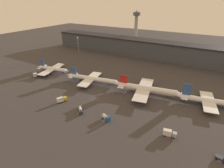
% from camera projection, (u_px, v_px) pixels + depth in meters
% --- Properties ---
extents(ground, '(600.00, 600.00, 0.00)m').
position_uv_depth(ground, '(95.00, 99.00, 121.60)').
color(ground, '#383538').
extents(terminal_building, '(257.69, 21.35, 20.11)m').
position_uv_depth(terminal_building, '(150.00, 49.00, 202.24)').
color(terminal_building, '#3D424C').
rests_on(terminal_building, ground).
extents(airplane_0, '(34.95, 32.64, 11.28)m').
position_uv_depth(airplane_0, '(53.00, 69.00, 164.15)').
color(airplane_0, white).
rests_on(airplane_0, ground).
extents(airplane_1, '(48.44, 31.23, 11.49)m').
position_uv_depth(airplane_1, '(92.00, 79.00, 143.51)').
color(airplane_1, white).
rests_on(airplane_1, ground).
extents(airplane_2, '(50.06, 38.36, 12.36)m').
position_uv_depth(airplane_2, '(146.00, 89.00, 126.32)').
color(airplane_2, silver).
rests_on(airplane_2, ground).
extents(airplane_3, '(45.18, 28.30, 13.27)m').
position_uv_depth(airplane_3, '(211.00, 101.00, 112.21)').
color(airplane_3, white).
rests_on(airplane_3, ground).
extents(service_vehicle_0, '(4.61, 4.90, 3.80)m').
position_uv_depth(service_vehicle_0, '(36.00, 75.00, 154.12)').
color(service_vehicle_0, '#282D38').
rests_on(service_vehicle_0, ground).
extents(service_vehicle_1, '(4.49, 6.88, 3.71)m').
position_uv_depth(service_vehicle_1, '(61.00, 99.00, 116.87)').
color(service_vehicle_1, gold).
rests_on(service_vehicle_1, ground).
extents(service_vehicle_2, '(4.89, 2.96, 2.46)m').
position_uv_depth(service_vehicle_2, '(221.00, 158.00, 74.92)').
color(service_vehicle_2, '#282D38').
rests_on(service_vehicle_2, ground).
extents(service_vehicle_3, '(6.07, 4.24, 3.36)m').
position_uv_depth(service_vehicle_3, '(106.00, 117.00, 99.51)').
color(service_vehicle_3, '#195199').
rests_on(service_vehicle_3, ground).
extents(service_vehicle_4, '(6.21, 6.10, 2.55)m').
position_uv_depth(service_vehicle_4, '(80.00, 110.00, 106.59)').
color(service_vehicle_4, '#282D38').
rests_on(service_vehicle_4, ground).
extents(service_vehicle_5, '(6.93, 3.32, 3.64)m').
position_uv_depth(service_vehicle_5, '(169.00, 133.00, 87.80)').
color(service_vehicle_5, '#9EA3A8').
rests_on(service_vehicle_5, ground).
extents(lamp_post_0, '(1.80, 1.80, 20.90)m').
position_uv_depth(lamp_post_0, '(78.00, 43.00, 213.95)').
color(lamp_post_0, slate).
rests_on(lamp_post_0, ground).
extents(control_tower, '(9.00, 9.00, 50.02)m').
position_uv_depth(control_tower, '(136.00, 27.00, 227.74)').
color(control_tower, '#99999E').
rests_on(control_tower, ground).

